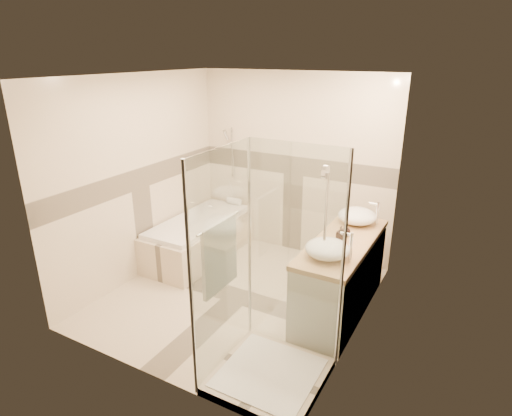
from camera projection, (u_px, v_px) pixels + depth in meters
The scene contains 12 objects.
room at pixel (242, 196), 4.61m from camera, with size 2.82×3.02×2.52m.
bathtub at pixel (199, 236), 5.95m from camera, with size 0.75×1.70×0.56m.
vanity at pixel (341, 276), 4.65m from camera, with size 0.58×1.62×0.85m.
shower_enclosure at pixel (262, 323), 3.71m from camera, with size 0.96×0.93×2.04m.
vessel_sink_near at pixel (357, 216), 4.93m from camera, with size 0.44×0.44×0.18m, color white.
vessel_sink_far at pixel (327, 249), 4.12m from camera, with size 0.43×0.43×0.17m, color white.
faucet_near at pixel (377, 213), 4.81m from camera, with size 0.12×0.03×0.29m.
faucet_far at pixel (350, 245), 3.99m from camera, with size 0.12×0.03×0.30m.
amenity_bottle_a at pixel (341, 234), 4.44m from camera, with size 0.08×0.08×0.17m, color black.
amenity_bottle_b at pixel (346, 230), 4.60m from camera, with size 0.10×0.10×0.13m, color black.
folded_towels at pixel (360, 216), 5.05m from camera, with size 0.15×0.26×0.08m, color white.
rolled_towel at pixel (234, 201), 6.42m from camera, with size 0.10×0.10×0.21m, color white.
Camera 1 is at (2.31, -3.74, 2.72)m, focal length 30.00 mm.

